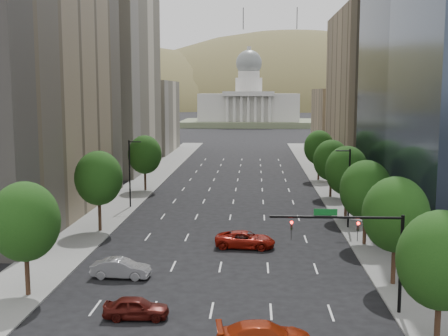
% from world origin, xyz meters
% --- Properties ---
extents(sidewalk_left, '(6.00, 200.00, 0.15)m').
position_xyz_m(sidewalk_left, '(-15.50, 60.00, 0.07)').
color(sidewalk_left, slate).
rests_on(sidewalk_left, ground).
extents(sidewalk_right, '(6.00, 200.00, 0.15)m').
position_xyz_m(sidewalk_right, '(15.50, 60.00, 0.07)').
color(sidewalk_right, slate).
rests_on(sidewalk_right, ground).
extents(midrise_cream_left, '(14.00, 30.00, 35.00)m').
position_xyz_m(midrise_cream_left, '(-25.00, 103.00, 17.50)').
color(midrise_cream_left, beige).
rests_on(midrise_cream_left, ground).
extents(filler_left, '(14.00, 26.00, 18.00)m').
position_xyz_m(filler_left, '(-25.00, 136.00, 9.00)').
color(filler_left, beige).
rests_on(filler_left, ground).
extents(parking_tan_right, '(14.00, 30.00, 30.00)m').
position_xyz_m(parking_tan_right, '(25.00, 100.00, 15.00)').
color(parking_tan_right, '#8C7759').
rests_on(parking_tan_right, ground).
extents(filler_right, '(14.00, 26.00, 16.00)m').
position_xyz_m(filler_right, '(25.00, 133.00, 8.00)').
color(filler_right, '#8C7759').
rests_on(filler_right, ground).
extents(tree_right_0, '(5.20, 5.20, 8.39)m').
position_xyz_m(tree_right_0, '(14.00, 25.00, 5.39)').
color(tree_right_0, '#382316').
rests_on(tree_right_0, ground).
extents(tree_right_1, '(5.20, 5.20, 8.75)m').
position_xyz_m(tree_right_1, '(14.00, 36.00, 5.75)').
color(tree_right_1, '#382316').
rests_on(tree_right_1, ground).
extents(tree_right_2, '(5.20, 5.20, 8.61)m').
position_xyz_m(tree_right_2, '(14.00, 48.00, 5.60)').
color(tree_right_2, '#382316').
rests_on(tree_right_2, ground).
extents(tree_right_3, '(5.20, 5.20, 8.89)m').
position_xyz_m(tree_right_3, '(14.00, 60.00, 5.89)').
color(tree_right_3, '#382316').
rests_on(tree_right_3, ground).
extents(tree_right_4, '(5.20, 5.20, 8.46)m').
position_xyz_m(tree_right_4, '(14.00, 74.00, 5.46)').
color(tree_right_4, '#382316').
rests_on(tree_right_4, ground).
extents(tree_right_5, '(5.20, 5.20, 8.75)m').
position_xyz_m(tree_right_5, '(14.00, 90.00, 5.75)').
color(tree_right_5, '#382316').
rests_on(tree_right_5, ground).
extents(tree_left_0, '(5.20, 5.20, 8.75)m').
position_xyz_m(tree_left_0, '(-14.00, 32.00, 5.75)').
color(tree_left_0, '#382316').
rests_on(tree_left_0, ground).
extents(tree_left_1, '(5.20, 5.20, 8.97)m').
position_xyz_m(tree_left_1, '(-14.00, 52.00, 5.96)').
color(tree_left_1, '#382316').
rests_on(tree_left_1, ground).
extents(tree_left_2, '(5.20, 5.20, 8.68)m').
position_xyz_m(tree_left_2, '(-14.00, 78.00, 5.68)').
color(tree_left_2, '#382316').
rests_on(tree_left_2, ground).
extents(streetlight_rn, '(1.70, 0.20, 9.00)m').
position_xyz_m(streetlight_rn, '(13.44, 55.00, 4.84)').
color(streetlight_rn, black).
rests_on(streetlight_rn, ground).
extents(streetlight_ln, '(1.70, 0.20, 9.00)m').
position_xyz_m(streetlight_ln, '(-13.44, 65.00, 4.84)').
color(streetlight_ln, black).
rests_on(streetlight_ln, ground).
extents(traffic_signal, '(9.12, 0.40, 7.38)m').
position_xyz_m(traffic_signal, '(10.53, 30.00, 5.17)').
color(traffic_signal, black).
rests_on(traffic_signal, ground).
extents(capitol, '(60.00, 40.00, 35.20)m').
position_xyz_m(capitol, '(0.00, 249.71, 8.58)').
color(capitol, '#596647').
rests_on(capitol, ground).
extents(foothills, '(720.00, 413.00, 263.00)m').
position_xyz_m(foothills, '(34.67, 599.39, -37.78)').
color(foothills, brown).
rests_on(foothills, ground).
extents(car_red_near, '(6.08, 3.13, 1.69)m').
position_xyz_m(car_red_near, '(3.64, 24.01, 0.84)').
color(car_red_near, '#9A260B').
rests_on(car_red_near, ground).
extents(car_maroon, '(4.50, 1.95, 1.51)m').
position_xyz_m(car_maroon, '(-5.00, 28.29, 0.76)').
color(car_maroon, '#440F0B').
rests_on(car_maroon, ground).
extents(car_silver, '(4.97, 1.99, 1.61)m').
position_xyz_m(car_silver, '(-8.03, 36.66, 0.80)').
color(car_silver, gray).
rests_on(car_silver, ground).
extents(car_red_far, '(6.10, 3.19, 1.64)m').
position_xyz_m(car_red_far, '(2.07, 46.39, 0.82)').
color(car_red_far, maroon).
rests_on(car_red_far, ground).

